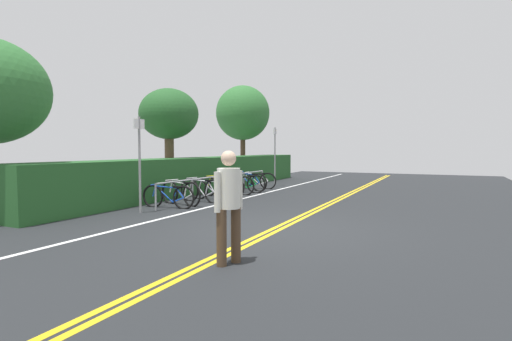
{
  "coord_description": "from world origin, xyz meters",
  "views": [
    {
      "loc": [
        -7.26,
        -2.98,
        1.61
      ],
      "look_at": [
        3.71,
        2.26,
        0.94
      ],
      "focal_mm": 27.48,
      "sensor_mm": 36.0,
      "label": 1
    }
  ],
  "objects_px": {
    "sign_post_near": "(140,156)",
    "pedestrian": "(229,200)",
    "bicycle_2": "(201,190)",
    "bicycle_7": "(248,181)",
    "bicycle_5": "(232,185)",
    "bicycle_8": "(256,181)",
    "tree_far_right": "(243,113)",
    "bicycle_6": "(243,184)",
    "bike_rack": "(221,180)",
    "bicycle_0": "(168,196)",
    "bicycle_1": "(181,193)",
    "bicycle_3": "(212,189)",
    "tree_mid": "(169,115)",
    "sign_post_far": "(275,151)",
    "bicycle_4": "(221,187)"
  },
  "relations": [
    {
      "from": "bicycle_2",
      "to": "bike_rack",
      "type": "bearing_deg",
      "value": 6.07
    },
    {
      "from": "bicycle_8",
      "to": "pedestrian",
      "type": "distance_m",
      "value": 10.4
    },
    {
      "from": "bicycle_2",
      "to": "bicycle_7",
      "type": "height_order",
      "value": "bicycle_2"
    },
    {
      "from": "tree_far_right",
      "to": "bike_rack",
      "type": "bearing_deg",
      "value": -158.07
    },
    {
      "from": "bicycle_2",
      "to": "bicycle_5",
      "type": "distance_m",
      "value": 2.07
    },
    {
      "from": "bicycle_0",
      "to": "tree_far_right",
      "type": "distance_m",
      "value": 10.72
    },
    {
      "from": "bicycle_4",
      "to": "tree_far_right",
      "type": "xyz_separation_m",
      "value": [
        7.05,
        2.85,
        3.14
      ]
    },
    {
      "from": "bicycle_2",
      "to": "bicycle_6",
      "type": "height_order",
      "value": "bicycle_2"
    },
    {
      "from": "bike_rack",
      "to": "sign_post_near",
      "type": "xyz_separation_m",
      "value": [
        -3.78,
        0.12,
        0.88
      ]
    },
    {
      "from": "bicycle_7",
      "to": "sign_post_far",
      "type": "distance_m",
      "value": 2.28
    },
    {
      "from": "bicycle_3",
      "to": "tree_mid",
      "type": "xyz_separation_m",
      "value": [
        1.16,
        2.58,
        2.53
      ]
    },
    {
      "from": "tree_far_right",
      "to": "bicycle_0",
      "type": "bearing_deg",
      "value": -164.01
    },
    {
      "from": "bike_rack",
      "to": "bicycle_3",
      "type": "xyz_separation_m",
      "value": [
        -0.75,
        -0.12,
        -0.24
      ]
    },
    {
      "from": "bike_rack",
      "to": "tree_far_right",
      "type": "xyz_separation_m",
      "value": [
        7.04,
        2.84,
        2.92
      ]
    },
    {
      "from": "tree_mid",
      "to": "tree_far_right",
      "type": "distance_m",
      "value": 6.68
    },
    {
      "from": "bicycle_0",
      "to": "tree_far_right",
      "type": "relative_size",
      "value": 0.33
    },
    {
      "from": "bicycle_2",
      "to": "pedestrian",
      "type": "xyz_separation_m",
      "value": [
        -5.22,
        -3.9,
        0.55
      ]
    },
    {
      "from": "bike_rack",
      "to": "bicycle_2",
      "type": "bearing_deg",
      "value": -173.93
    },
    {
      "from": "pedestrian",
      "to": "sign_post_near",
      "type": "distance_m",
      "value": 5.08
    },
    {
      "from": "bicycle_8",
      "to": "pedestrian",
      "type": "height_order",
      "value": "pedestrian"
    },
    {
      "from": "bicycle_3",
      "to": "bicycle_7",
      "type": "distance_m",
      "value": 2.95
    },
    {
      "from": "sign_post_near",
      "to": "pedestrian",
      "type": "bearing_deg",
      "value": -124.39
    },
    {
      "from": "bicycle_3",
      "to": "bicycle_4",
      "type": "relative_size",
      "value": 0.91
    },
    {
      "from": "bicycle_0",
      "to": "bicycle_4",
      "type": "height_order",
      "value": "bicycle_4"
    },
    {
      "from": "bicycle_7",
      "to": "bicycle_8",
      "type": "bearing_deg",
      "value": -0.08
    },
    {
      "from": "bicycle_5",
      "to": "bicycle_8",
      "type": "xyz_separation_m",
      "value": [
        2.24,
        0.11,
        -0.01
      ]
    },
    {
      "from": "bicycle_2",
      "to": "bicycle_6",
      "type": "distance_m",
      "value": 2.79
    },
    {
      "from": "pedestrian",
      "to": "tree_mid",
      "type": "relative_size",
      "value": 0.41
    },
    {
      "from": "bicycle_2",
      "to": "bicycle_5",
      "type": "relative_size",
      "value": 1.02
    },
    {
      "from": "sign_post_near",
      "to": "tree_mid",
      "type": "distance_m",
      "value": 5.0
    },
    {
      "from": "bicycle_5",
      "to": "pedestrian",
      "type": "relative_size",
      "value": 1.05
    },
    {
      "from": "bicycle_0",
      "to": "bicycle_3",
      "type": "distance_m",
      "value": 2.05
    },
    {
      "from": "bicycle_0",
      "to": "pedestrian",
      "type": "height_order",
      "value": "pedestrian"
    },
    {
      "from": "bicycle_0",
      "to": "pedestrian",
      "type": "bearing_deg",
      "value": -133.26
    },
    {
      "from": "bicycle_1",
      "to": "sign_post_far",
      "type": "distance_m",
      "value": 6.42
    },
    {
      "from": "bicycle_3",
      "to": "sign_post_near",
      "type": "xyz_separation_m",
      "value": [
        -3.02,
        0.23,
        1.12
      ]
    },
    {
      "from": "pedestrian",
      "to": "bicycle_8",
      "type": "bearing_deg",
      "value": 23.42
    },
    {
      "from": "bicycle_7",
      "to": "bicycle_8",
      "type": "height_order",
      "value": "bicycle_7"
    },
    {
      "from": "bike_rack",
      "to": "pedestrian",
      "type": "bearing_deg",
      "value": -148.55
    },
    {
      "from": "bicycle_2",
      "to": "sign_post_near",
      "type": "relative_size",
      "value": 0.7
    },
    {
      "from": "bicycle_1",
      "to": "bicycle_3",
      "type": "xyz_separation_m",
      "value": [
        1.43,
        -0.18,
        -0.03
      ]
    },
    {
      "from": "bicycle_2",
      "to": "tree_mid",
      "type": "bearing_deg",
      "value": 55.16
    },
    {
      "from": "tree_far_right",
      "to": "bicycle_6",
      "type": "bearing_deg",
      "value": -152.41
    },
    {
      "from": "bicycle_1",
      "to": "bicycle_8",
      "type": "relative_size",
      "value": 1.0
    },
    {
      "from": "bike_rack",
      "to": "pedestrian",
      "type": "distance_m",
      "value": 7.78
    },
    {
      "from": "bicycle_4",
      "to": "bicycle_5",
      "type": "height_order",
      "value": "bicycle_4"
    },
    {
      "from": "bike_rack",
      "to": "bicycle_6",
      "type": "relative_size",
      "value": 4.21
    },
    {
      "from": "bicycle_8",
      "to": "tree_mid",
      "type": "xyz_separation_m",
      "value": [
        -2.49,
        2.39,
        2.52
      ]
    },
    {
      "from": "bicycle_5",
      "to": "bicycle_8",
      "type": "bearing_deg",
      "value": 2.82
    },
    {
      "from": "bicycle_6",
      "to": "sign_post_far",
      "type": "distance_m",
      "value": 2.99
    }
  ]
}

